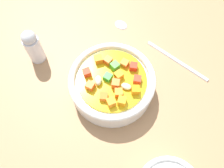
# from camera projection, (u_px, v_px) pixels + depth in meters

# --- Properties ---
(ground_plane) EXTENTS (1.40, 1.40, 0.02)m
(ground_plane) POSITION_uv_depth(u_px,v_px,m) (112.00, 91.00, 0.48)
(ground_plane) COLOR #9E754F
(soup_bowl_main) EXTENTS (0.16, 0.16, 0.06)m
(soup_bowl_main) POSITION_uv_depth(u_px,v_px,m) (112.00, 83.00, 0.45)
(soup_bowl_main) COLOR white
(soup_bowl_main) RESTS_ON ground_plane
(spoon) EXTENTS (0.22, 0.12, 0.01)m
(spoon) POSITION_uv_depth(u_px,v_px,m) (153.00, 44.00, 0.52)
(spoon) COLOR silver
(spoon) RESTS_ON ground_plane
(pepper_shaker) EXTENTS (0.03, 0.03, 0.08)m
(pepper_shaker) POSITION_uv_depth(u_px,v_px,m) (33.00, 46.00, 0.47)
(pepper_shaker) COLOR silver
(pepper_shaker) RESTS_ON ground_plane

